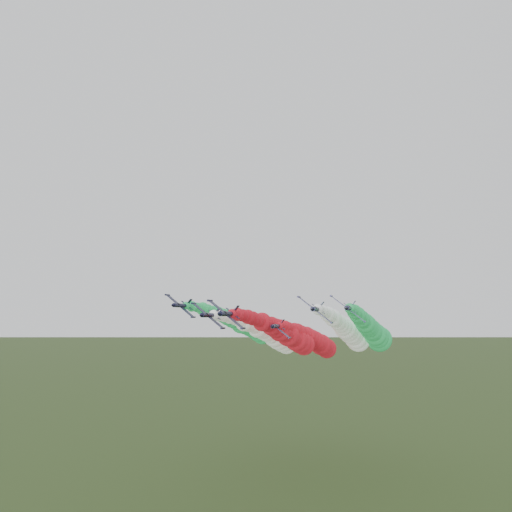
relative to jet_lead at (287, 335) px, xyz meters
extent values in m
cylinder|color=black|center=(-2.49, -42.58, 5.49)|extent=(1.33, 7.74, 1.33)
cone|color=black|center=(-2.49, -47.14, 5.49)|extent=(1.21, 1.55, 1.21)
cone|color=black|center=(-2.49, -38.37, 5.49)|extent=(1.21, 0.77, 1.21)
ellipsoid|color=black|center=(-2.28, -44.30, 5.76)|extent=(0.87, 1.62, 0.84)
cube|color=black|center=(-2.57, -42.75, 5.39)|extent=(6.56, 1.63, 5.18)
cylinder|color=black|center=(-5.81, -42.75, 7.94)|extent=(0.53, 2.24, 0.53)
cylinder|color=black|center=(0.68, -42.75, 2.84)|extent=(0.53, 2.24, 0.53)
cube|color=black|center=(-1.88, -39.31, 6.27)|extent=(1.32, 1.29, 1.63)
cube|color=black|center=(-2.41, -39.31, 5.59)|extent=(2.62, 0.95, 2.08)
sphere|color=red|center=(-2.49, -39.57, 5.49)|extent=(1.85, 1.85, 1.85)
sphere|color=red|center=(-2.47, -36.17, 5.39)|extent=(2.62, 2.62, 2.62)
sphere|color=red|center=(-2.42, -32.77, 5.18)|extent=(2.56, 2.56, 2.56)
sphere|color=red|center=(-2.34, -29.36, 4.89)|extent=(3.07, 3.07, 3.07)
sphere|color=red|center=(-2.22, -25.96, 4.55)|extent=(3.06, 3.06, 3.06)
sphere|color=red|center=(-2.07, -22.56, 4.14)|extent=(3.07, 3.07, 3.07)
sphere|color=red|center=(-1.89, -19.16, 3.68)|extent=(4.32, 4.32, 4.32)
sphere|color=red|center=(-1.67, -15.76, 3.18)|extent=(3.80, 3.80, 3.80)
sphere|color=red|center=(-1.42, -12.36, 2.63)|extent=(4.58, 4.58, 4.58)
sphere|color=red|center=(-1.14, -8.95, 2.03)|extent=(4.87, 4.87, 4.87)
sphere|color=red|center=(-0.82, -5.55, 1.40)|extent=(5.65, 5.65, 5.65)
sphere|color=red|center=(-0.47, -2.15, 0.72)|extent=(5.13, 5.13, 5.13)
sphere|color=red|center=(-0.09, 1.25, 0.01)|extent=(6.11, 6.11, 6.11)
sphere|color=red|center=(0.33, 4.65, -0.74)|extent=(5.39, 5.39, 5.39)
sphere|color=red|center=(0.78, 8.05, -1.52)|extent=(6.43, 6.43, 6.43)
sphere|color=red|center=(1.26, 11.45, -2.34)|extent=(6.48, 6.48, 6.48)
sphere|color=red|center=(1.78, 14.86, -3.19)|extent=(6.38, 6.38, 6.38)
cylinder|color=black|center=(-9.61, -33.18, 5.24)|extent=(1.33, 7.74, 1.33)
cone|color=black|center=(-9.61, -37.74, 5.24)|extent=(1.21, 1.55, 1.21)
cone|color=black|center=(-9.61, -28.97, 5.24)|extent=(1.21, 0.77, 1.21)
ellipsoid|color=black|center=(-9.40, -34.90, 5.51)|extent=(0.87, 1.62, 0.84)
cube|color=black|center=(-9.69, -33.36, 5.13)|extent=(6.56, 1.63, 5.18)
cylinder|color=black|center=(-12.94, -33.36, 7.68)|extent=(0.53, 2.24, 0.53)
cylinder|color=black|center=(-6.45, -33.36, 2.59)|extent=(0.53, 2.24, 0.53)
cube|color=black|center=(-9.00, -29.92, 6.01)|extent=(1.32, 1.29, 1.63)
cube|color=black|center=(-9.54, -29.92, 5.34)|extent=(2.62, 0.95, 2.08)
sphere|color=white|center=(-9.61, -30.17, 5.24)|extent=(2.27, 2.27, 2.27)
sphere|color=white|center=(-9.60, -26.77, 5.13)|extent=(2.52, 2.52, 2.52)
sphere|color=white|center=(-9.55, -23.37, 4.92)|extent=(2.57, 2.57, 2.57)
sphere|color=white|center=(-9.46, -19.97, 4.64)|extent=(2.79, 2.79, 2.79)
sphere|color=white|center=(-9.35, -16.57, 4.29)|extent=(2.78, 2.78, 2.78)
sphere|color=white|center=(-9.20, -13.17, 3.89)|extent=(3.17, 3.17, 3.17)
sphere|color=white|center=(-9.01, -9.76, 3.43)|extent=(4.42, 4.42, 4.42)
sphere|color=white|center=(-8.80, -6.36, 2.92)|extent=(3.98, 3.98, 3.98)
sphere|color=white|center=(-8.55, -2.96, 2.37)|extent=(3.98, 3.98, 3.98)
sphere|color=white|center=(-8.26, 0.44, 1.78)|extent=(5.20, 5.20, 5.20)
sphere|color=white|center=(-7.95, 3.84, 1.14)|extent=(4.94, 4.94, 4.94)
sphere|color=white|center=(-7.60, 7.24, 0.47)|extent=(5.20, 5.20, 5.20)
sphere|color=white|center=(-7.21, 10.65, -0.24)|extent=(5.32, 5.32, 5.32)
sphere|color=white|center=(-6.80, 14.05, -0.99)|extent=(6.28, 6.28, 6.28)
sphere|color=white|center=(-6.35, 17.45, -1.78)|extent=(6.72, 6.72, 6.72)
sphere|color=white|center=(-5.86, 20.85, -2.60)|extent=(6.83, 6.83, 6.83)
sphere|color=white|center=(-5.35, 24.25, -3.45)|extent=(6.74, 6.74, 6.74)
cylinder|color=black|center=(12.34, -31.44, 6.41)|extent=(1.33, 7.74, 1.33)
cone|color=black|center=(12.34, -36.00, 6.41)|extent=(1.21, 1.55, 1.21)
cone|color=black|center=(12.34, -27.23, 6.41)|extent=(1.21, 0.77, 1.21)
ellipsoid|color=black|center=(12.56, -33.16, 6.68)|extent=(0.87, 1.62, 0.84)
cube|color=black|center=(12.26, -31.61, 6.31)|extent=(6.56, 1.63, 5.18)
cylinder|color=black|center=(9.02, -31.61, 8.86)|extent=(0.53, 2.24, 0.53)
cylinder|color=black|center=(15.51, -31.61, 3.76)|extent=(0.53, 2.24, 0.53)
cube|color=black|center=(12.95, -28.18, 7.19)|extent=(1.32, 1.29, 1.63)
cube|color=black|center=(12.42, -28.18, 6.51)|extent=(2.62, 0.95, 2.08)
sphere|color=white|center=(12.34, -28.43, 6.41)|extent=(2.27, 2.27, 2.27)
sphere|color=white|center=(12.36, -25.03, 6.31)|extent=(2.07, 2.07, 2.07)
sphere|color=white|center=(12.41, -21.63, 6.10)|extent=(2.53, 2.53, 2.53)
sphere|color=white|center=(12.49, -18.23, 5.81)|extent=(2.61, 2.61, 2.61)
sphere|color=white|center=(12.61, -14.83, 5.46)|extent=(3.51, 3.51, 3.51)
sphere|color=white|center=(12.76, -11.43, 5.06)|extent=(3.21, 3.21, 3.21)
sphere|color=white|center=(12.94, -8.02, 4.60)|extent=(4.23, 4.23, 4.23)
sphere|color=white|center=(13.16, -4.62, 4.10)|extent=(3.89, 3.89, 3.89)
sphere|color=white|center=(13.41, -1.22, 3.55)|extent=(4.23, 4.23, 4.23)
sphere|color=white|center=(13.69, 2.18, 2.95)|extent=(4.60, 4.60, 4.60)
sphere|color=white|center=(14.01, 5.58, 2.32)|extent=(5.09, 5.09, 5.09)
sphere|color=white|center=(14.36, 8.98, 1.64)|extent=(6.00, 6.00, 6.00)
sphere|color=white|center=(14.74, 12.39, 0.93)|extent=(5.94, 5.94, 5.94)
sphere|color=white|center=(15.16, 15.79, 0.18)|extent=(6.20, 6.20, 6.20)
sphere|color=white|center=(15.61, 19.19, -0.60)|extent=(5.84, 5.84, 5.84)
sphere|color=white|center=(16.09, 22.59, -1.42)|extent=(6.75, 6.75, 6.75)
sphere|color=white|center=(16.61, 25.99, -2.27)|extent=(7.15, 7.15, 7.15)
cylinder|color=black|center=(-19.68, -24.68, 7.43)|extent=(1.33, 7.74, 1.33)
cone|color=black|center=(-19.68, -29.24, 7.43)|extent=(1.21, 1.55, 1.21)
cone|color=black|center=(-19.68, -20.47, 7.43)|extent=(1.21, 0.77, 1.21)
ellipsoid|color=black|center=(-19.47, -26.40, 7.71)|extent=(0.87, 1.62, 0.84)
cube|color=black|center=(-19.76, -24.85, 7.33)|extent=(6.56, 1.63, 5.18)
cylinder|color=black|center=(-23.01, -24.85, 9.88)|extent=(0.53, 2.24, 0.53)
cylinder|color=black|center=(-16.52, -24.85, 4.79)|extent=(0.53, 2.24, 0.53)
cube|color=black|center=(-19.07, -21.41, 8.21)|extent=(1.32, 1.29, 1.63)
cube|color=black|center=(-19.60, -21.41, 7.54)|extent=(2.62, 0.95, 2.08)
sphere|color=green|center=(-19.68, -21.67, 7.43)|extent=(1.83, 1.83, 1.83)
sphere|color=green|center=(-19.67, -18.27, 7.33)|extent=(2.58, 2.58, 2.58)
sphere|color=green|center=(-19.62, -14.87, 7.12)|extent=(2.43, 2.43, 2.43)
sphere|color=green|center=(-19.53, -11.47, 6.84)|extent=(3.34, 3.34, 3.34)
sphere|color=green|center=(-19.42, -8.07, 6.49)|extent=(3.14, 3.14, 3.14)
sphere|color=green|center=(-19.27, -4.67, 6.08)|extent=(3.34, 3.34, 3.34)
sphere|color=green|center=(-19.08, -1.26, 5.63)|extent=(3.92, 3.92, 3.92)
sphere|color=green|center=(-18.87, 2.14, 5.12)|extent=(4.00, 4.00, 4.00)
sphere|color=green|center=(-18.62, 5.54, 4.57)|extent=(4.50, 4.50, 4.50)
sphere|color=green|center=(-18.33, 8.94, 3.98)|extent=(4.84, 4.84, 4.84)
sphere|color=green|center=(-18.02, 12.34, 3.34)|extent=(5.05, 5.05, 5.05)
sphere|color=green|center=(-17.67, 15.74, 2.67)|extent=(5.96, 5.96, 5.96)
sphere|color=green|center=(-17.28, 19.15, 1.95)|extent=(5.39, 5.39, 5.39)
sphere|color=green|center=(-16.87, 22.55, 1.21)|extent=(5.44, 5.44, 5.44)
sphere|color=green|center=(-16.42, 25.95, 0.42)|extent=(5.54, 5.54, 5.54)
sphere|color=green|center=(-15.93, 29.35, -0.40)|extent=(6.02, 6.02, 6.02)
sphere|color=green|center=(-15.42, 32.75, -1.25)|extent=(6.37, 6.37, 6.37)
cylinder|color=black|center=(18.55, -28.93, 6.63)|extent=(1.33, 7.74, 1.33)
cone|color=black|center=(18.55, -33.49, 6.63)|extent=(1.21, 1.55, 1.21)
cone|color=black|center=(18.55, -24.72, 6.63)|extent=(1.21, 0.77, 1.21)
ellipsoid|color=black|center=(18.77, -30.65, 6.90)|extent=(0.87, 1.62, 0.84)
cube|color=black|center=(18.47, -29.10, 6.53)|extent=(6.56, 1.63, 5.18)
cylinder|color=black|center=(15.23, -29.10, 9.07)|extent=(0.53, 2.24, 0.53)
cylinder|color=black|center=(21.72, -29.10, 3.98)|extent=(0.53, 2.24, 0.53)
cube|color=black|center=(19.16, -25.66, 7.41)|extent=(1.32, 1.29, 1.63)
cube|color=black|center=(18.63, -25.66, 6.73)|extent=(2.62, 0.95, 2.08)
sphere|color=green|center=(18.55, -25.92, 6.63)|extent=(2.13, 2.13, 2.13)
sphere|color=green|center=(18.57, -22.52, 6.53)|extent=(2.28, 2.28, 2.28)
sphere|color=green|center=(18.62, -19.12, 6.32)|extent=(2.60, 2.60, 2.60)
sphere|color=green|center=(18.70, -15.72, 6.03)|extent=(3.31, 3.31, 3.31)
sphere|color=green|center=(18.82, -12.31, 5.68)|extent=(2.88, 2.88, 2.88)
sphere|color=green|center=(18.97, -8.91, 5.28)|extent=(3.94, 3.94, 3.94)
sphere|color=green|center=(19.15, -5.51, 4.82)|extent=(3.89, 3.89, 3.89)
sphere|color=green|center=(19.37, -2.11, 4.31)|extent=(4.39, 4.39, 4.39)
sphere|color=green|center=(19.62, 1.29, 3.76)|extent=(3.91, 3.91, 3.91)
sphere|color=green|center=(19.90, 4.69, 3.17)|extent=(5.17, 5.17, 5.17)
sphere|color=green|center=(20.22, 8.10, 2.53)|extent=(5.47, 5.47, 5.47)
sphere|color=green|center=(20.57, 11.50, 1.86)|extent=(5.40, 5.40, 5.40)
sphere|color=green|center=(20.95, 14.90, 1.15)|extent=(5.91, 5.91, 5.91)
sphere|color=green|center=(21.37, 18.30, 0.40)|extent=(5.34, 5.34, 5.34)
sphere|color=green|center=(21.82, 21.70, -0.39)|extent=(6.66, 6.66, 6.66)
sphere|color=green|center=(22.30, 25.10, -1.20)|extent=(6.87, 6.87, 6.87)
sphere|color=green|center=(22.82, 28.51, -2.06)|extent=(7.71, 7.71, 7.71)
cylinder|color=black|center=(0.67, -15.83, 2.68)|extent=(1.33, 7.74, 1.33)
cone|color=black|center=(0.67, -20.39, 2.68)|extent=(1.21, 1.55, 1.21)
cone|color=black|center=(0.67, -11.62, 2.68)|extent=(1.21, 0.77, 1.21)
ellipsoid|color=black|center=(0.89, -17.55, 2.95)|extent=(0.87, 1.62, 0.84)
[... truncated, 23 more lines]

